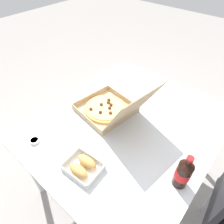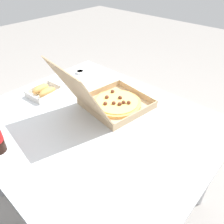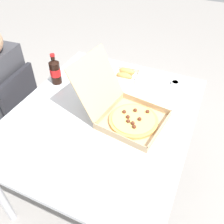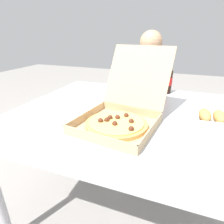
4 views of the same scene
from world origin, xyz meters
TOP-DOWN VIEW (x-y plane):
  - ground_plane at (0.00, 0.00)m, footprint 10.00×10.00m
  - dining_table at (0.00, 0.00)m, footprint 1.25×1.06m
  - chair at (-0.02, 0.77)m, footprint 0.44×0.44m
  - pizza_box_open at (0.01, -0.15)m, footprint 0.40×0.54m
  - bread_side_box at (0.43, 0.02)m, footprint 0.16×0.20m
  - cola_bottle at (0.17, 0.44)m, footprint 0.07×0.07m
  - paper_menu at (-0.32, 0.27)m, footprint 0.25×0.22m
  - dipping_sauce_cup at (0.49, -0.33)m, footprint 0.06×0.06m

SIDE VIEW (x-z plane):
  - ground_plane at x=0.00m, z-range 0.00..0.00m
  - chair at x=-0.02m, z-range 0.06..0.89m
  - dining_table at x=0.00m, z-range 0.29..1.01m
  - paper_menu at x=-0.32m, z-range 0.72..0.72m
  - dipping_sauce_cup at x=0.49m, z-range 0.72..0.74m
  - bread_side_box at x=0.43m, z-range 0.72..0.78m
  - pizza_box_open at x=0.01m, z-range 0.60..0.94m
  - cola_bottle at x=0.17m, z-range 0.70..0.93m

